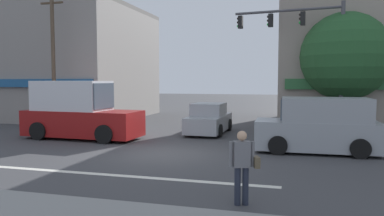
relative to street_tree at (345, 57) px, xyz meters
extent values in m
plane|color=#3D3D3F|center=(-6.98, -5.16, -3.86)|extent=(120.00, 120.00, 0.00)
cube|color=silver|center=(-6.98, -8.66, -3.85)|extent=(9.00, 0.24, 0.01)
cube|color=gray|center=(-18.74, 6.49, 0.03)|extent=(10.74, 10.37, 7.78)
cube|color=#1E5184|center=(-18.74, 1.21, -1.26)|extent=(10.20, 0.24, 0.50)
cube|color=#635F5B|center=(-18.74, 6.49, 4.08)|extent=(10.74, 10.37, 0.30)
cylinder|color=#4C3823|center=(0.00, 0.00, -2.68)|extent=(0.32, 0.32, 2.36)
sphere|color=#235128|center=(0.00, 0.00, 0.01)|extent=(4.03, 4.03, 4.03)
cylinder|color=brown|center=(-15.52, 0.16, -0.09)|extent=(0.22, 0.22, 7.53)
cube|color=#473828|center=(-15.52, 0.16, 3.27)|extent=(1.40, 0.12, 0.10)
cylinder|color=#47474C|center=(-0.24, -0.88, -0.76)|extent=(0.18, 0.18, 6.20)
cylinder|color=#47474C|center=(-2.62, -0.59, 2.09)|extent=(4.78, 0.70, 0.12)
cube|color=black|center=(-1.90, -0.68, 1.69)|extent=(0.23, 0.26, 0.60)
sphere|color=black|center=(-2.02, -0.67, 1.87)|extent=(0.12, 0.12, 0.12)
sphere|color=black|center=(-2.02, -0.67, 1.69)|extent=(0.12, 0.12, 0.12)
sphere|color=green|center=(-2.02, -0.67, 1.51)|extent=(0.12, 0.12, 0.12)
cube|color=black|center=(-3.33, -0.51, 1.69)|extent=(0.23, 0.26, 0.60)
sphere|color=black|center=(-3.45, -0.49, 1.87)|extent=(0.12, 0.12, 0.12)
sphere|color=black|center=(-3.45, -0.49, 1.69)|extent=(0.12, 0.12, 0.12)
sphere|color=green|center=(-3.45, -0.49, 1.51)|extent=(0.12, 0.12, 0.12)
cube|color=black|center=(-4.76, -0.33, 1.69)|extent=(0.23, 0.26, 0.60)
sphere|color=black|center=(-4.88, -0.32, 1.87)|extent=(0.12, 0.12, 0.12)
sphere|color=black|center=(-4.88, -0.32, 1.69)|extent=(0.12, 0.12, 0.12)
sphere|color=green|center=(-4.88, -0.32, 1.51)|extent=(0.12, 0.12, 0.12)
cube|color=#999EA3|center=(-1.36, -3.37, -3.19)|extent=(4.64, 1.95, 1.10)
cube|color=#999EA3|center=(-1.06, -3.37, -2.19)|extent=(3.24, 1.88, 0.90)
cube|color=#475666|center=(-2.68, -3.41, -2.19)|extent=(0.10, 1.66, 0.76)
cylinder|color=black|center=(-2.76, -4.33, -3.50)|extent=(0.72, 0.22, 0.72)
cylinder|color=black|center=(-2.81, -2.49, -3.50)|extent=(0.72, 0.22, 0.72)
cylinder|color=black|center=(0.09, -4.26, -3.50)|extent=(0.72, 0.22, 0.72)
cylinder|color=black|center=(0.04, -2.42, -3.50)|extent=(0.72, 0.22, 0.72)
cube|color=#999EA3|center=(-6.51, 0.62, -3.32)|extent=(1.76, 4.13, 0.80)
cube|color=#999EA3|center=(-6.51, 0.52, -2.60)|extent=(1.59, 1.92, 0.64)
cube|color=#475666|center=(-6.49, 1.49, -2.60)|extent=(1.44, 0.08, 0.54)
cylinder|color=black|center=(-7.34, 1.90, -3.54)|extent=(0.19, 0.64, 0.64)
cylinder|color=black|center=(-5.64, 1.88, -3.54)|extent=(0.19, 0.64, 0.64)
cylinder|color=black|center=(-7.37, -0.64, -3.54)|extent=(0.19, 0.64, 0.64)
cylinder|color=black|center=(-5.67, -0.66, -3.54)|extent=(0.19, 0.64, 0.64)
cube|color=maroon|center=(-11.89, -2.78, -3.11)|extent=(5.67, 2.20, 1.20)
cube|color=silver|center=(-12.44, -2.76, -1.81)|extent=(3.46, 2.02, 1.40)
cube|color=#475666|center=(-10.72, -2.82, -1.81)|extent=(0.12, 1.75, 1.19)
cylinder|color=black|center=(-10.12, -1.84, -3.44)|extent=(0.85, 0.27, 0.84)
cylinder|color=black|center=(-10.19, -3.84, -3.44)|extent=(0.85, 0.27, 0.84)
cylinder|color=black|center=(-13.59, -1.72, -3.44)|extent=(0.85, 0.27, 0.84)
cylinder|color=black|center=(-13.66, -3.72, -3.44)|extent=(0.85, 0.27, 0.84)
cylinder|color=#232838|center=(-3.39, -10.30, -3.43)|extent=(0.14, 0.14, 0.86)
cylinder|color=#232838|center=(-3.22, -10.25, -3.43)|extent=(0.14, 0.14, 0.86)
cube|color=slate|center=(-3.30, -10.28, -2.71)|extent=(0.41, 0.32, 0.58)
sphere|color=tan|center=(-3.30, -10.28, -2.30)|extent=(0.22, 0.22, 0.22)
cylinder|color=slate|center=(-3.53, -10.35, -2.71)|extent=(0.09, 0.09, 0.56)
cylinder|color=slate|center=(-3.07, -10.20, -2.71)|extent=(0.09, 0.09, 0.56)
cube|color=brown|center=(-2.98, -10.21, -2.88)|extent=(0.20, 0.30, 0.24)
camera|label=1|loc=(-2.20, -18.44, -1.07)|focal=35.00mm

